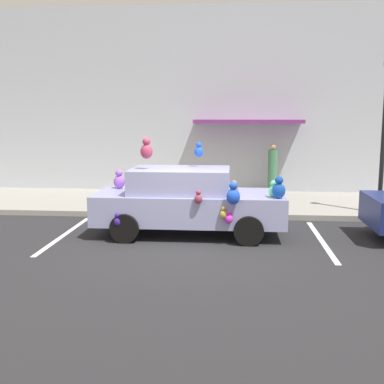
{
  "coord_description": "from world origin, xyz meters",
  "views": [
    {
      "loc": [
        0.93,
        -9.54,
        2.76
      ],
      "look_at": [
        -0.08,
        1.94,
        0.9
      ],
      "focal_mm": 44.73,
      "sensor_mm": 36.0,
      "label": 1
    }
  ],
  "objects": [
    {
      "name": "plush_covered_car",
      "position": [
        -0.12,
        1.33,
        0.8
      ],
      "size": [
        4.34,
        2.11,
        2.26
      ],
      "color": "#9397C4",
      "rests_on": "ground"
    },
    {
      "name": "ground_plane",
      "position": [
        0.0,
        0.0,
        0.0
      ],
      "size": [
        60.0,
        60.0,
        0.0
      ],
      "primitive_type": "plane",
      "color": "#262628"
    },
    {
      "name": "pedestrian_near_shopfront",
      "position": [
        2.22,
        6.36,
        0.94
      ],
      "size": [
        0.31,
        0.31,
        1.69
      ],
      "color": "#417954",
      "rests_on": "sidewalk"
    },
    {
      "name": "parking_stripe_front",
      "position": [
        2.9,
        1.0,
        0.0
      ],
      "size": [
        0.12,
        3.6,
        0.01
      ],
      "primitive_type": "cube",
      "color": "silver",
      "rests_on": "ground"
    },
    {
      "name": "storefront_building",
      "position": [
        0.01,
        7.14,
        3.19
      ],
      "size": [
        24.0,
        1.25,
        6.4
      ],
      "color": "#B2B7C1",
      "rests_on": "ground"
    },
    {
      "name": "parking_stripe_rear",
      "position": [
        -2.98,
        1.0,
        0.0
      ],
      "size": [
        0.12,
        3.6,
        0.01
      ],
      "primitive_type": "cube",
      "color": "silver",
      "rests_on": "ground"
    },
    {
      "name": "sidewalk",
      "position": [
        0.0,
        5.0,
        0.07
      ],
      "size": [
        24.0,
        4.0,
        0.15
      ],
      "primitive_type": "cube",
      "color": "gray",
      "rests_on": "ground"
    },
    {
      "name": "teddy_bear_on_sidewalk",
      "position": [
        -1.95,
        3.94,
        0.46
      ],
      "size": [
        0.35,
        0.29,
        0.67
      ],
      "color": "brown",
      "rests_on": "sidewalk"
    }
  ]
}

